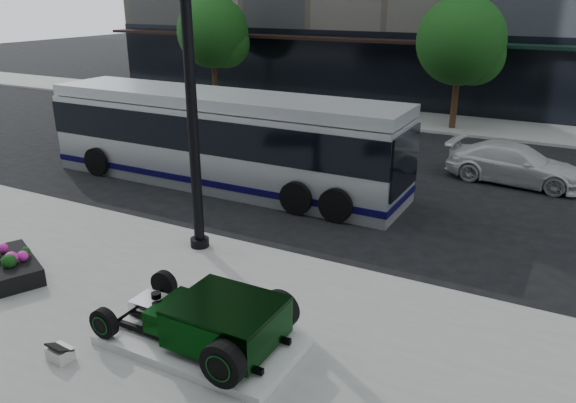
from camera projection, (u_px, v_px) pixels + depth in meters
The scene contains 10 objects.
ground at pixel (303, 223), 15.16m from camera, with size 120.00×120.00×0.00m, color black.
sidewalk_far at pixel (435, 122), 26.70m from camera, with size 70.00×4.00×0.12m, color gray.
street_trees at pixel (464, 44), 24.14m from camera, with size 29.80×3.80×5.70m.
display_plinth at pixel (202, 340), 9.68m from camera, with size 3.40×1.80×0.15m, color silver.
hot_rod at pixel (216, 320), 9.36m from camera, with size 3.22×2.00×0.81m.
info_plaque at pixel (60, 353), 9.26m from camera, with size 0.43×0.34×0.31m.
lamppost at pixel (191, 89), 12.18m from camera, with size 0.45×0.45×8.12m.
flower_planter at pixel (10, 266), 12.01m from camera, with size 2.13×1.67×0.62m.
transit_bus at pixel (221, 139), 17.84m from camera, with size 12.12×2.88×2.92m.
white_sedan at pixel (515, 164), 18.20m from camera, with size 1.75×4.31×1.25m, color silver.
Camera 1 is at (6.26, -12.54, 5.81)m, focal length 35.00 mm.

